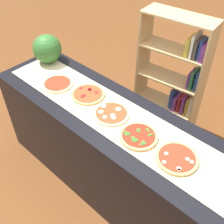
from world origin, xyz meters
TOP-DOWN VIEW (x-y plane):
  - ground_plane at (0.00, 0.00)m, footprint 12.00×12.00m
  - counter at (0.00, 0.00)m, footprint 2.39×0.69m
  - parchment_paper at (0.00, 0.00)m, footprint 2.25×0.44m
  - pizza_plain_0 at (-0.63, -0.04)m, footprint 0.28×0.28m
  - pizza_pepperoni_1 at (-0.32, 0.04)m, footprint 0.29×0.29m
  - pizza_mozzarella_2 at (-0.00, -0.01)m, footprint 0.30×0.30m
  - pizza_spinach_3 at (0.32, -0.06)m, footprint 0.29×0.29m
  - pizza_mushroom_4 at (0.64, -0.04)m, footprint 0.29×0.29m
  - watermelon at (-1.01, 0.16)m, footprint 0.28×0.28m
  - bookshelf at (-0.02, 1.07)m, footprint 0.75×0.35m

SIDE VIEW (x-z plane):
  - ground_plane at x=0.00m, z-range 0.00..0.00m
  - counter at x=0.00m, z-range 0.00..0.95m
  - bookshelf at x=-0.02m, z-range -0.07..1.34m
  - parchment_paper at x=0.00m, z-range 0.95..0.95m
  - pizza_mozzarella_2 at x=0.00m, z-range 0.95..0.97m
  - pizza_plain_0 at x=-0.63m, z-range 0.95..0.97m
  - pizza_pepperoni_1 at x=-0.32m, z-range 0.95..0.98m
  - pizza_mushroom_4 at x=0.64m, z-range 0.95..0.98m
  - pizza_spinach_3 at x=0.32m, z-range 0.95..0.98m
  - watermelon at x=-1.01m, z-range 0.95..1.24m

